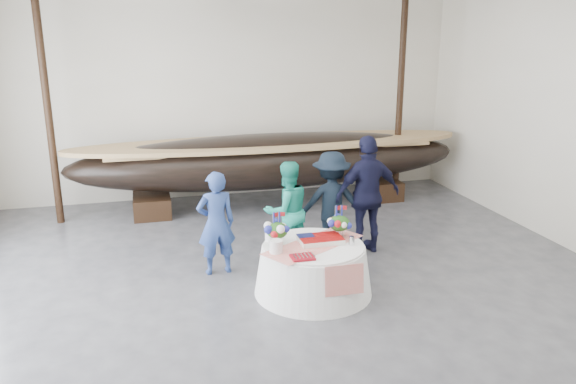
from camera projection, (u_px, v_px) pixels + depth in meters
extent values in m
cube|color=#3D3D42|center=(305.00, 320.00, 7.17)|extent=(10.00, 12.00, 0.01)
cube|color=silver|center=(228.00, 94.00, 12.13)|extent=(10.00, 0.02, 4.50)
cylinder|color=black|center=(47.00, 105.00, 10.21)|extent=(0.14, 0.14, 4.50)
cylinder|color=black|center=(400.00, 95.00, 11.91)|extent=(0.14, 0.14, 4.50)
cube|color=black|center=(152.00, 205.00, 11.19)|extent=(0.72, 0.92, 0.41)
cube|color=black|center=(380.00, 188.00, 12.39)|extent=(0.72, 0.92, 0.41)
ellipsoid|color=black|center=(272.00, 161.00, 11.58)|extent=(8.20, 1.64, 1.13)
cube|color=#9E7A4C|center=(272.00, 146.00, 11.49)|extent=(6.56, 1.08, 0.06)
cone|color=white|center=(313.00, 270.00, 7.85)|extent=(1.65, 1.65, 0.68)
cylinder|color=white|center=(314.00, 246.00, 7.75)|extent=(1.40, 1.40, 0.04)
cube|color=red|center=(314.00, 245.00, 7.75)|extent=(1.59, 1.25, 0.01)
cube|color=white|center=(320.00, 240.00, 7.84)|extent=(0.60, 0.40, 0.07)
cylinder|color=white|center=(276.00, 247.00, 7.45)|extent=(0.18, 0.18, 0.18)
cylinder|color=white|center=(271.00, 233.00, 7.89)|extent=(0.18, 0.18, 0.22)
cube|color=maroon|center=(302.00, 257.00, 7.29)|extent=(0.30, 0.24, 0.03)
cone|color=silver|center=(352.00, 240.00, 7.75)|extent=(0.09, 0.09, 0.12)
imported|color=navy|center=(216.00, 223.00, 8.37)|extent=(0.62, 0.44, 1.59)
imported|color=teal|center=(287.00, 211.00, 8.91)|extent=(0.90, 0.77, 1.61)
imported|color=black|center=(331.00, 203.00, 9.18)|extent=(1.17, 0.77, 1.70)
imported|color=black|center=(368.00, 195.00, 9.15)|extent=(1.20, 0.61, 1.96)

